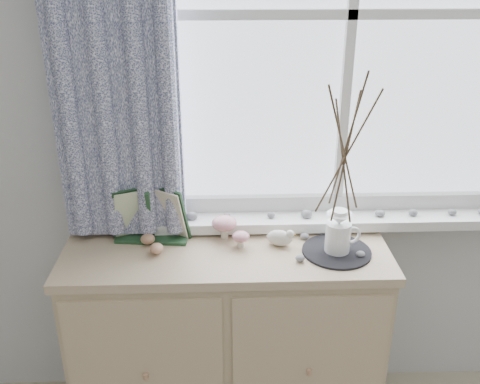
{
  "coord_description": "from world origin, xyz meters",
  "views": [
    {
      "loc": [
        -0.16,
        0.05,
        1.85
      ],
      "look_at": [
        -0.1,
        1.7,
        1.1
      ],
      "focal_mm": 40.0,
      "sensor_mm": 36.0,
      "label": 1
    }
  ],
  "objects_px": {
    "toadstool_cluster": "(228,227)",
    "twig_pitcher": "(345,150)",
    "sideboard": "(227,341)",
    "botanical_book": "(150,217)"
  },
  "relations": [
    {
      "from": "toadstool_cluster",
      "to": "twig_pitcher",
      "type": "xyz_separation_m",
      "value": [
        0.39,
        -0.11,
        0.34
      ]
    },
    {
      "from": "sideboard",
      "to": "twig_pitcher",
      "type": "relative_size",
      "value": 1.74
    },
    {
      "from": "botanical_book",
      "to": "toadstool_cluster",
      "type": "xyz_separation_m",
      "value": [
        0.29,
        0.01,
        -0.05
      ]
    },
    {
      "from": "sideboard",
      "to": "botanical_book",
      "type": "relative_size",
      "value": 3.85
    },
    {
      "from": "sideboard",
      "to": "botanical_book",
      "type": "xyz_separation_m",
      "value": [
        -0.28,
        0.06,
        0.53
      ]
    },
    {
      "from": "sideboard",
      "to": "botanical_book",
      "type": "bearing_deg",
      "value": 168.15
    },
    {
      "from": "toadstool_cluster",
      "to": "twig_pitcher",
      "type": "relative_size",
      "value": 0.22
    },
    {
      "from": "sideboard",
      "to": "toadstool_cluster",
      "type": "xyz_separation_m",
      "value": [
        0.01,
        0.07,
        0.48
      ]
    },
    {
      "from": "toadstool_cluster",
      "to": "twig_pitcher",
      "type": "distance_m",
      "value": 0.53
    },
    {
      "from": "botanical_book",
      "to": "toadstool_cluster",
      "type": "relative_size",
      "value": 2.07
    }
  ]
}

